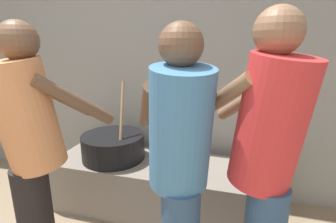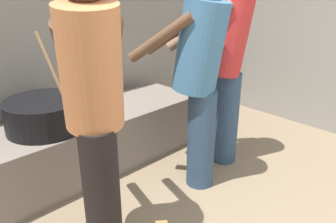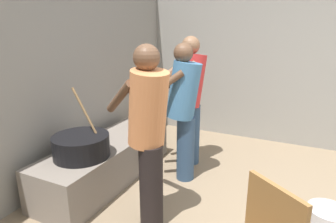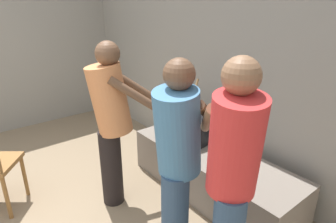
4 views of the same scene
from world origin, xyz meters
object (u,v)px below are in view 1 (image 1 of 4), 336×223
(cook_in_orange_shirt, at_px, (31,144))
(cook_in_blue_shirt, at_px, (180,161))
(cooking_pot_main, at_px, (113,146))
(cook_in_red_shirt, at_px, (266,157))

(cook_in_orange_shirt, bearing_deg, cook_in_blue_shirt, 3.22)
(cooking_pot_main, distance_m, cook_in_orange_shirt, 0.86)
(cook_in_blue_shirt, distance_m, cook_in_red_shirt, 0.41)
(cook_in_blue_shirt, height_order, cook_in_red_shirt, cook_in_red_shirt)
(cooking_pot_main, distance_m, cook_in_blue_shirt, 1.12)
(cook_in_blue_shirt, bearing_deg, cook_in_orange_shirt, -176.78)
(cook_in_orange_shirt, height_order, cook_in_red_shirt, cook_in_red_shirt)
(cooking_pot_main, xyz_separation_m, cook_in_orange_shirt, (-0.08, -0.80, 0.32))
(cook_in_blue_shirt, bearing_deg, cooking_pot_main, 135.86)
(cooking_pot_main, relative_size, cook_in_orange_shirt, 0.43)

